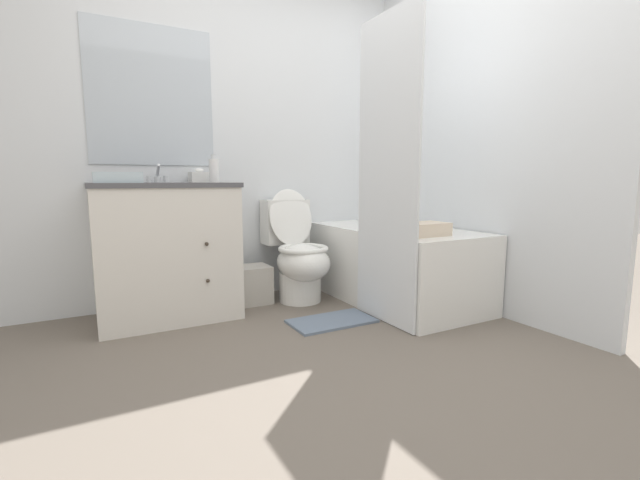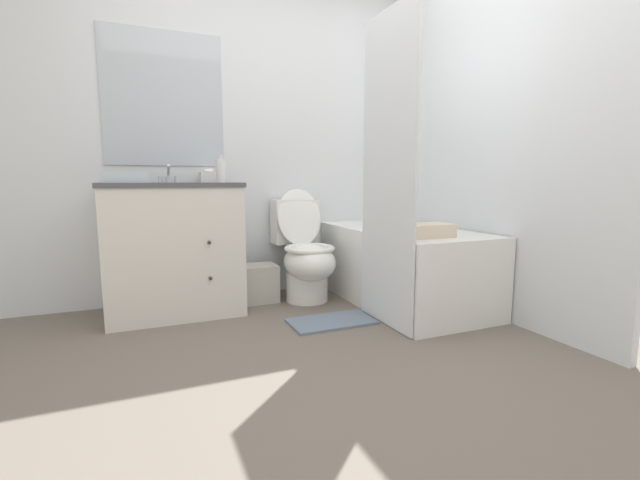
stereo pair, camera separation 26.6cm
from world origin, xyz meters
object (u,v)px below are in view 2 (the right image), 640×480
Objects in this scene: bathtub at (402,265)px; hand_towel_folded at (125,178)px; bath_towel_folded at (425,230)px; bath_mat at (332,321)px; sink_faucet at (168,177)px; vanity_cabinet at (174,247)px; wastebasket at (258,283)px; toilet at (305,256)px; soap_dispenser at (221,170)px; tissue_box at (209,177)px.

bathtub is 1.96m from hand_towel_folded.
bath_towel_folded is 0.62× the size of bath_mat.
hand_towel_folded reaches higher than bath_towel_folded.
bath_towel_folded is (1.43, -1.04, -0.33)m from sink_faucet.
wastebasket is at bearing 3.61° from vanity_cabinet.
vanity_cabinet is at bearing 144.97° from bath_mat.
toilet is 3.03× the size of wastebasket.
soap_dispenser reaches higher than bath_mat.
bathtub is at bearing 72.85° from bath_towel_folded.
sink_faucet is 0.17× the size of toilet.
bathtub is 4.98× the size of wastebasket.
vanity_cabinet is 0.58m from tissue_box.
wastebasket is 0.87m from soap_dispenser.
tissue_box is 0.22m from soap_dispenser.
soap_dispenser reaches higher than hand_towel_folded.
hand_towel_folded is (-0.27, -0.18, 0.46)m from vanity_cabinet.
bath_mat is (1.16, -0.45, -0.91)m from hand_towel_folded.
bath_mat is at bearing 158.70° from bath_towel_folded.
soap_dispenser is (0.33, -0.22, 0.05)m from sink_faucet.
soap_dispenser is 0.73× the size of hand_towel_folded.
bathtub is 7.40× the size of soap_dispenser.
sink_faucet reaches higher than bath_mat.
bathtub is at bearing -24.09° from wastebasket.
sink_faucet reaches higher than bath_towel_folded.
bath_mat is at bearing -21.12° from hand_towel_folded.
wastebasket is 2.04× the size of tissue_box.
toilet is 0.61× the size of bathtub.
wastebasket is at bearing 13.99° from hand_towel_folded.
bath_towel_folded is at bearing -36.31° from soap_dispenser.
toilet reaches higher than bath_mat.
sink_faucet is 1.05× the size of tissue_box.
soap_dispenser is (-1.24, 0.38, 0.69)m from bathtub.
sink_faucet is 0.43× the size of bath_towel_folded.
hand_towel_folded is (-0.60, -0.15, -0.05)m from soap_dispenser.
bathtub is (1.57, -0.40, -0.18)m from vanity_cabinet.
vanity_cabinet is 1.18m from bath_mat.
bath_mat is at bearing -53.04° from tissue_box.
vanity_cabinet is at bearing 165.64° from bathtub.
soap_dispenser reaches higher than wastebasket.
hand_towel_folded reaches higher than bathtub.
soap_dispenser reaches higher than tissue_box.
bath_mat is at bearing -161.62° from bathtub.
sink_faucet is at bearing 137.29° from bath_mat.
hand_towel_folded is 0.77× the size of bath_towel_folded.
tissue_box is 1.37m from bath_mat.
hand_towel_folded is (-1.20, -0.12, 0.58)m from toilet.
sink_faucet reaches higher than toilet.
tissue_box is at bearing 153.67° from wastebasket.
soap_dispenser is at bearing -77.25° from tissue_box.
tissue_box is at bearing -1.86° from sink_faucet.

